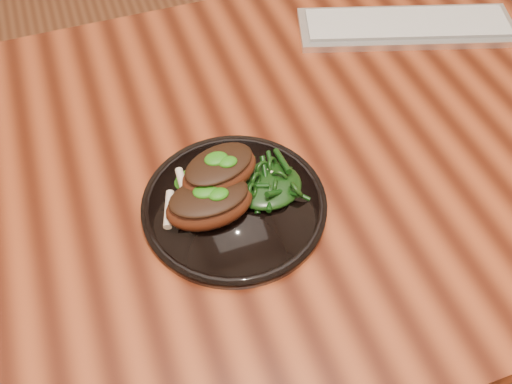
% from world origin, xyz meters
% --- Properties ---
extents(desk, '(1.60, 0.80, 0.75)m').
position_xyz_m(desk, '(0.00, 0.00, 0.67)').
color(desk, '#381107').
rests_on(desk, ground).
extents(plate, '(0.25, 0.25, 0.01)m').
position_xyz_m(plate, '(-0.08, -0.08, 0.76)').
color(plate, black).
rests_on(plate, desk).
extents(lamb_chop_front, '(0.12, 0.08, 0.05)m').
position_xyz_m(lamb_chop_front, '(-0.12, -0.09, 0.79)').
color(lamb_chop_front, '#481D0D').
rests_on(lamb_chop_front, plate).
extents(lamb_chop_back, '(0.12, 0.10, 0.05)m').
position_xyz_m(lamb_chop_back, '(-0.09, -0.06, 0.81)').
color(lamb_chop_back, '#481D0D').
rests_on(lamb_chop_back, plate).
extents(herb_smear, '(0.07, 0.05, 0.00)m').
position_xyz_m(herb_smear, '(-0.11, -0.03, 0.77)').
color(herb_smear, '#114D08').
rests_on(herb_smear, plate).
extents(greens_heap, '(0.09, 0.09, 0.03)m').
position_xyz_m(greens_heap, '(-0.03, -0.08, 0.78)').
color(greens_heap, black).
rests_on(greens_heap, plate).
extents(keyboard, '(0.39, 0.22, 0.02)m').
position_xyz_m(keyboard, '(0.33, 0.19, 0.76)').
color(keyboard, silver).
rests_on(keyboard, desk).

